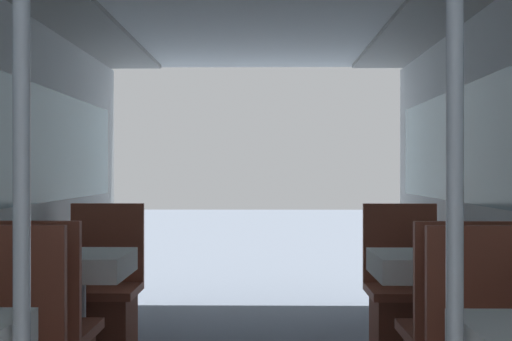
# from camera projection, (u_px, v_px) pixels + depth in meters

# --- Properties ---
(support_pole_left_0) EXTENTS (0.05, 0.05, 2.11)m
(support_pole_left_0) POSITION_uv_depth(u_px,v_px,m) (22.00, 221.00, 2.06)
(support_pole_left_0) COLOR silver
(support_pole_left_0) RESTS_ON ground_plane
(dining_table_left_1) EXTENTS (0.58, 0.58, 0.75)m
(dining_table_left_1) POSITION_uv_depth(u_px,v_px,m) (75.00, 277.00, 3.89)
(dining_table_left_1) COLOR #4C4C51
(dining_table_left_1) RESTS_ON ground_plane
(chair_left_far_1) EXTENTS (0.48, 0.48, 0.98)m
(chair_left_far_1) POSITION_uv_depth(u_px,v_px,m) (101.00, 313.00, 4.49)
(chair_left_far_1) COLOR brown
(chair_left_far_1) RESTS_ON ground_plane
(support_pole_right_0) EXTENTS (0.05, 0.05, 2.11)m
(support_pole_right_0) POSITION_uv_depth(u_px,v_px,m) (455.00, 221.00, 2.04)
(support_pole_right_0) COLOR silver
(support_pole_right_0) RESTS_ON ground_plane
(dining_table_right_1) EXTENTS (0.58, 0.58, 0.75)m
(dining_table_right_1) POSITION_uv_depth(u_px,v_px,m) (427.00, 278.00, 3.86)
(dining_table_right_1) COLOR #4C4C51
(dining_table_right_1) RESTS_ON ground_plane
(chair_right_far_1) EXTENTS (0.48, 0.48, 0.98)m
(chair_right_far_1) POSITION_uv_depth(u_px,v_px,m) (406.00, 314.00, 4.47)
(chair_right_far_1) COLOR brown
(chair_right_far_1) RESTS_ON ground_plane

